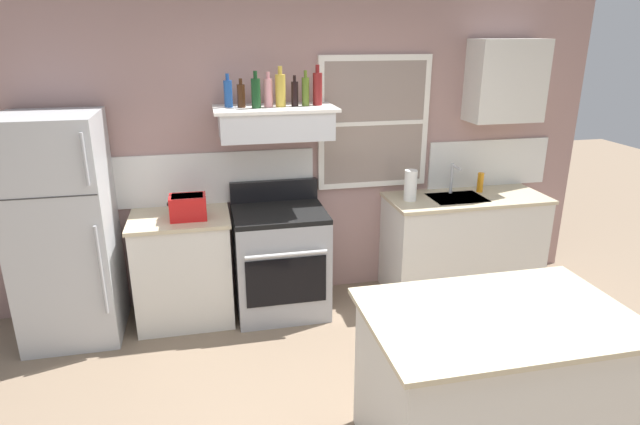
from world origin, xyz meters
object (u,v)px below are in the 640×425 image
object	(u,v)px
bottle_rose_pink	(268,92)
bottle_blue_liqueur	(228,93)
bottle_champagne_gold_foil	(280,90)
bottle_balsamic_dark	(295,93)
stove_range	(280,260)
refrigerator	(64,230)
kitchen_island	(490,386)
toaster	(188,207)
bottle_red_label_wine	(317,88)
bottle_olive_oil_square	(306,91)
paper_towel_roll	(411,185)
bottle_dark_green_wine	(256,93)
bottle_brown_stout	(241,95)
dish_soap_bottle	(480,182)

from	to	relation	value
bottle_rose_pink	bottle_blue_liqueur	bearing A→B (deg)	170.04
bottle_champagne_gold_foil	bottle_balsamic_dark	distance (m)	0.12
stove_range	refrigerator	bearing A→B (deg)	-179.20
stove_range	bottle_champagne_gold_foil	size ratio (longest dim) A/B	3.52
bottle_blue_liqueur	kitchen_island	size ratio (longest dim) A/B	0.18
toaster	bottle_red_label_wine	bearing A→B (deg)	7.98
bottle_blue_liqueur	stove_range	bearing A→B (deg)	-22.19
toaster	bottle_champagne_gold_foil	xyz separation A→B (m)	(0.77, 0.12, 0.87)
bottle_olive_oil_square	stove_range	bearing A→B (deg)	-159.40
paper_towel_roll	toaster	bearing A→B (deg)	-177.58
refrigerator	bottle_balsamic_dark	size ratio (longest dim) A/B	7.36
bottle_blue_liqueur	bottle_balsamic_dark	world-z (taller)	bottle_blue_liqueur
bottle_olive_oil_square	bottle_dark_green_wine	bearing A→B (deg)	-172.97
bottle_balsamic_dark	bottle_brown_stout	bearing A→B (deg)	178.16
bottle_rose_pink	bottle_balsamic_dark	bearing A→B (deg)	0.33
bottle_blue_liqueur	bottle_champagne_gold_foil	bearing A→B (deg)	-8.84
bottle_brown_stout	bottle_champagne_gold_foil	distance (m)	0.31
bottle_brown_stout	paper_towel_roll	world-z (taller)	bottle_brown_stout
bottle_olive_oil_square	kitchen_island	world-z (taller)	bottle_olive_oil_square
dish_soap_bottle	kitchen_island	distance (m)	2.34
bottle_balsamic_dark	bottle_olive_oil_square	size ratio (longest dim) A/B	0.87
toaster	bottle_balsamic_dark	world-z (taller)	bottle_balsamic_dark
stove_range	bottle_olive_oil_square	xyz separation A→B (m)	(0.25, 0.09, 1.40)
paper_towel_roll	kitchen_island	distance (m)	2.06
bottle_olive_oil_square	bottle_rose_pink	bearing A→B (deg)	-179.20
bottle_rose_pink	bottle_olive_oil_square	size ratio (longest dim) A/B	0.98
toaster	dish_soap_bottle	distance (m)	2.61
bottle_dark_green_wine	paper_towel_roll	size ratio (longest dim) A/B	1.04
bottle_rose_pink	dish_soap_bottle	size ratio (longest dim) A/B	1.49
stove_range	bottle_rose_pink	xyz separation A→B (m)	(-0.05, 0.09, 1.39)
stove_range	bottle_red_label_wine	distance (m)	1.46
bottle_blue_liqueur	bottle_brown_stout	xyz separation A→B (m)	(0.10, -0.04, -0.01)
refrigerator	paper_towel_roll	bearing A→B (deg)	1.23
toaster	kitchen_island	bearing A→B (deg)	-49.33
bottle_balsamic_dark	bottle_olive_oil_square	distance (m)	0.09
bottle_champagne_gold_foil	kitchen_island	distance (m)	2.59
bottle_rose_pink	bottle_balsamic_dark	size ratio (longest dim) A/B	1.13
stove_range	bottle_red_label_wine	size ratio (longest dim) A/B	3.45
bottle_red_label_wine	bottle_dark_green_wine	bearing A→B (deg)	-172.85
bottle_champagne_gold_foil	bottle_balsamic_dark	xyz separation A→B (m)	(0.11, 0.01, -0.03)
refrigerator	toaster	xyz separation A→B (m)	(0.93, -0.02, 0.13)
bottle_olive_oil_square	dish_soap_bottle	world-z (taller)	bottle_olive_oil_square
bottle_champagne_gold_foil	bottle_olive_oil_square	xyz separation A→B (m)	(0.20, 0.01, -0.01)
bottle_champagne_gold_foil	bottle_blue_liqueur	bearing A→B (deg)	171.16
refrigerator	dish_soap_bottle	world-z (taller)	refrigerator
dish_soap_bottle	bottle_rose_pink	bearing A→B (deg)	-178.61
bottle_brown_stout	bottle_rose_pink	size ratio (longest dim) A/B	0.82
toaster	paper_towel_roll	distance (m)	1.88
bottle_dark_green_wine	paper_towel_roll	distance (m)	1.54
toaster	bottle_rose_pink	size ratio (longest dim) A/B	1.10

